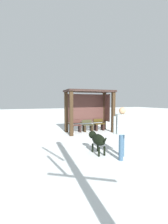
{
  "coord_description": "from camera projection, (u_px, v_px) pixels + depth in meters",
  "views": [
    {
      "loc": [
        -3.6,
        -8.33,
        1.91
      ],
      "look_at": [
        -0.39,
        -0.08,
        1.26
      ],
      "focal_mm": 24.0,
      "sensor_mm": 36.0,
      "label": 1
    }
  ],
  "objects": [
    {
      "name": "bench_center_inside",
      "position": [
        88.0,
        127.0,
        9.42
      ],
      "size": [
        0.7,
        0.4,
        0.71
      ],
      "color": "#403F26",
      "rests_on": "ground"
    },
    {
      "name": "person_walking",
      "position": [
        122.0,
        129.0,
        4.93
      ],
      "size": [
        0.58,
        0.46,
        1.7
      ],
      "color": "#A9B4B3",
      "rests_on": "ground"
    },
    {
      "name": "bench_right_inside",
      "position": [
        99.0,
        126.0,
        9.71
      ],
      "size": [
        0.7,
        0.4,
        0.74
      ],
      "color": "#473814",
      "rests_on": "ground"
    },
    {
      "name": "ground_plane",
      "position": [
        89.0,
        132.0,
        9.19
      ],
      "size": [
        60.0,
        60.0,
        0.0
      ],
      "primitive_type": "plane",
      "color": "silver"
    },
    {
      "name": "bus_shelter",
      "position": [
        90.0,
        103.0,
        9.25
      ],
      "size": [
        2.95,
        1.42,
        2.56
      ],
      "color": "#392918",
      "rests_on": "ground"
    },
    {
      "name": "bench_left_inside",
      "position": [
        76.0,
        127.0,
        9.13
      ],
      "size": [
        0.7,
        0.38,
        0.74
      ],
      "color": "#4D2B25",
      "rests_on": "ground"
    },
    {
      "name": "dog",
      "position": [
        97.0,
        139.0,
        5.47
      ],
      "size": [
        0.38,
        1.17,
        0.74
      ],
      "color": "black",
      "rests_on": "ground"
    }
  ]
}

